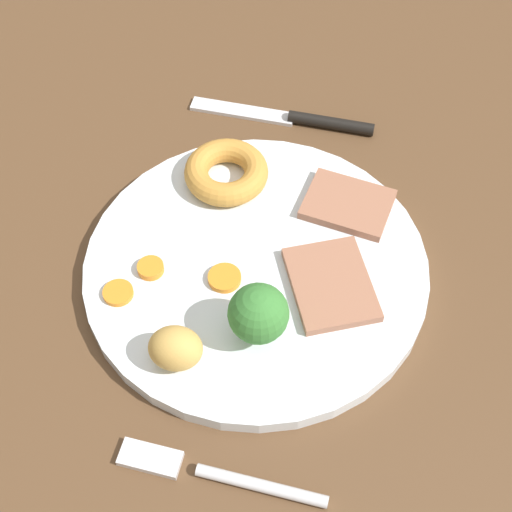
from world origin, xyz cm
name	(u,v)px	position (x,y,z in cm)	size (l,w,h in cm)	color
dining_table	(286,269)	(0.00, 0.00, 1.80)	(120.00, 84.00, 3.60)	brown
dinner_plate	(256,268)	(-2.05, 2.30, 4.30)	(28.93, 28.93, 1.40)	white
meat_slice_main	(331,284)	(-3.32, -4.14, 5.40)	(8.22, 6.32, 0.80)	#9E664C
meat_slice_under	(348,204)	(5.40, -4.57, 5.40)	(7.43, 5.71, 0.80)	#9E664C
yorkshire_pudding	(226,172)	(6.59, 6.59, 6.09)	(7.59, 7.59, 2.18)	#C68938
roast_potato_left	(175,348)	(-12.05, 6.59, 6.74)	(4.14, 3.45, 3.47)	tan
carrot_coin_front	(118,293)	(-7.13, 12.73, 5.23)	(2.48, 2.48, 0.46)	orange
carrot_coin_back	(225,278)	(-4.18, 4.53, 5.27)	(2.75, 2.75, 0.54)	orange
carrot_coin_side	(151,268)	(-4.35, 10.75, 5.34)	(2.21, 2.21, 0.68)	orange
broccoli_floret	(258,314)	(-8.87, 0.87, 8.19)	(4.68, 4.68, 5.60)	#8CB766
fork	(215,474)	(-19.97, 1.99, 3.99)	(2.52, 15.31, 0.90)	silver
knife	(298,119)	(16.68, 1.48, 4.05)	(2.40, 18.55, 1.20)	black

